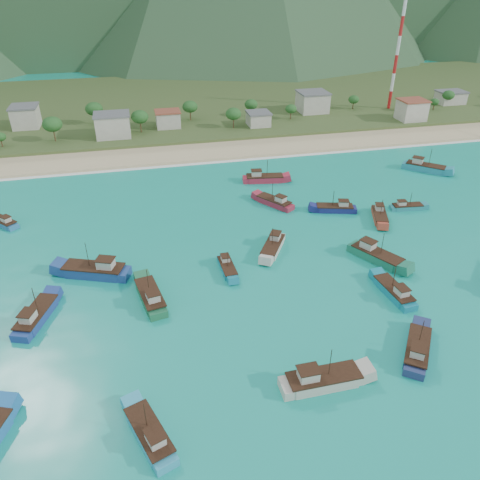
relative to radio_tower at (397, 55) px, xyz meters
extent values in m
plane|color=#0C8877|center=(-79.44, -108.00, -21.58)|extent=(600.00, 600.00, 0.00)
cube|color=beige|center=(-79.44, -29.00, -21.58)|extent=(400.00, 18.00, 1.20)
cube|color=#385123|center=(-79.44, 32.00, -21.58)|extent=(400.00, 110.00, 2.40)
cube|color=white|center=(-79.44, -38.50, -21.58)|extent=(400.00, 2.50, 0.08)
cube|color=beige|center=(-136.13, 5.65, -16.51)|extent=(8.57, 9.36, 6.94)
cube|color=beige|center=(-106.44, -12.08, -16.40)|extent=(10.95, 8.50, 7.16)
cube|color=beige|center=(-87.84, -5.61, -17.35)|extent=(8.14, 6.79, 5.26)
cube|color=beige|center=(-56.52, -10.71, -17.83)|extent=(7.41, 7.48, 4.30)
cube|color=beige|center=(-31.57, 2.14, -16.43)|extent=(10.54, 10.17, 7.10)
cube|color=beige|center=(-0.25, -16.55, -16.55)|extent=(9.01, 8.02, 6.86)
cube|color=beige|center=(28.15, 1.26, -17.72)|extent=(10.55, 7.55, 4.52)
cylinder|color=red|center=(0.00, 0.00, -16.65)|extent=(1.20, 1.20, 6.66)
cylinder|color=white|center=(0.00, 0.00, -9.99)|extent=(1.20, 1.20, 6.66)
cylinder|color=red|center=(0.00, 0.00, -3.33)|extent=(1.20, 1.20, 6.66)
cylinder|color=white|center=(0.00, 0.00, 3.33)|extent=(1.20, 1.20, 6.66)
cylinder|color=red|center=(0.00, 0.00, 9.99)|extent=(1.20, 1.20, 6.66)
cylinder|color=white|center=(0.00, 0.00, 16.65)|extent=(1.20, 1.20, 6.66)
cube|color=navy|center=(-55.26, -76.82, -21.11)|extent=(10.01, 5.30, 1.75)
cube|color=beige|center=(-53.37, -77.34, -19.52)|extent=(2.57, 2.28, 1.42)
cylinder|color=#382114|center=(-55.79, -76.67, -18.27)|extent=(0.12, 0.12, 3.93)
cube|color=#137A94|center=(-85.26, -95.75, -21.25)|extent=(2.68, 8.14, 1.46)
cube|color=beige|center=(-85.32, -94.11, -19.92)|extent=(1.54, 1.88, 1.19)
cylinder|color=#382114|center=(-85.25, -96.21, -18.87)|extent=(0.12, 0.12, 3.30)
cube|color=navy|center=(-118.89, -102.83, -21.00)|extent=(6.65, 11.21, 1.96)
cube|color=beige|center=(-119.64, -104.90, -19.22)|extent=(2.69, 2.97, 1.59)
cylinder|color=#382114|center=(-118.68, -102.25, -17.82)|extent=(0.12, 0.12, 4.40)
cube|color=beige|center=(-74.69, -90.61, -21.06)|extent=(7.74, 10.17, 1.83)
cube|color=beige|center=(-73.63, -88.84, -19.40)|extent=(2.76, 2.91, 1.49)
cylinder|color=#382114|center=(-74.99, -91.10, -18.08)|extent=(0.12, 0.12, 4.12)
cube|color=#1D653F|center=(-100.26, -101.81, -20.98)|extent=(5.26, 11.37, 1.99)
cube|color=beige|center=(-99.84, -104.01, -19.18)|extent=(2.44, 2.83, 1.62)
cylinder|color=#382114|center=(-100.38, -101.20, -17.74)|extent=(0.12, 0.12, 4.48)
cube|color=beige|center=(-77.94, -126.64, -20.92)|extent=(11.69, 3.60, 2.12)
cube|color=beige|center=(-80.32, -126.67, -19.00)|extent=(2.67, 2.17, 1.72)
cylinder|color=#382114|center=(-77.28, -126.63, -17.48)|extent=(0.12, 0.12, 4.76)
cube|color=navy|center=(-61.80, -124.00, -21.02)|extent=(8.77, 10.37, 1.92)
cube|color=beige|center=(-63.08, -125.74, -19.27)|extent=(2.98, 3.08, 1.56)
cylinder|color=#382114|center=(-61.45, -123.51, -17.89)|extent=(0.12, 0.12, 4.33)
cube|color=maroon|center=(-68.40, -70.28, -21.07)|extent=(8.13, 9.93, 1.82)
cube|color=beige|center=(-67.24, -71.97, -19.41)|extent=(2.81, 2.92, 1.48)
cylinder|color=#382114|center=(-68.72, -69.81, -18.10)|extent=(0.12, 0.12, 4.10)
cube|color=#AC263B|center=(-66.77, -55.98, -20.97)|extent=(11.43, 4.97, 2.01)
cube|color=beige|center=(-69.01, -55.62, -19.15)|extent=(2.80, 2.39, 1.63)
cylinder|color=#382114|center=(-66.15, -56.08, -17.71)|extent=(0.12, 0.12, 4.52)
cube|color=#2F9BBE|center=(-102.13, -129.82, -21.05)|extent=(6.37, 10.63, 1.86)
cube|color=beige|center=(-101.41, -131.78, -19.37)|extent=(2.56, 2.83, 1.51)
cylinder|color=#382114|center=(-102.33, -129.28, -18.03)|extent=(0.12, 0.12, 4.18)
cube|color=navy|center=(-110.14, -91.71, -20.82)|extent=(13.27, 8.13, 2.32)
cube|color=beige|center=(-107.71, -92.66, -18.71)|extent=(3.55, 3.23, 1.89)
cylinder|color=#382114|center=(-110.82, -91.45, -17.04)|extent=(0.12, 0.12, 5.22)
cube|color=#1D7456|center=(-55.55, -98.88, -20.92)|extent=(8.66, 11.77, 2.11)
cube|color=beige|center=(-56.71, -96.81, -19.02)|extent=(3.14, 3.33, 1.71)
cylinder|color=#382114|center=(-55.23, -99.45, -17.50)|extent=(0.12, 0.12, 4.74)
cube|color=teal|center=(-19.96, -58.84, -20.90)|extent=(11.03, 10.61, 2.15)
cube|color=beige|center=(-21.73, -57.20, -18.96)|extent=(3.44, 3.41, 1.75)
cylinder|color=#382114|center=(-19.47, -59.30, -17.41)|extent=(0.12, 0.12, 4.83)
cube|color=teal|center=(-37.70, -79.73, -21.26)|extent=(8.15, 3.20, 1.44)
cube|color=beige|center=(-39.31, -79.55, -19.95)|extent=(1.95, 1.64, 1.17)
cylinder|color=#382114|center=(-37.25, -79.78, -18.91)|extent=(0.12, 0.12, 3.25)
cube|color=#0F7B93|center=(-58.00, -109.90, -21.08)|extent=(3.84, 10.09, 1.79)
cube|color=beige|center=(-57.81, -111.91, -19.46)|extent=(2.01, 2.40, 1.46)
cylinder|color=#382114|center=(-58.06, -109.34, -18.17)|extent=(0.12, 0.12, 4.03)
cube|color=#A93C2A|center=(-46.67, -82.90, -21.12)|extent=(5.83, 9.77, 1.71)
cube|color=beige|center=(-46.01, -81.10, -19.58)|extent=(2.35, 2.59, 1.39)
cylinder|color=#382114|center=(-46.86, -83.40, -18.35)|extent=(0.12, 0.12, 3.84)
cube|color=teal|center=(-131.11, -66.18, -21.20)|extent=(7.65, 8.03, 1.56)
cube|color=beige|center=(-129.93, -67.47, -19.79)|extent=(2.47, 2.50, 1.27)
camera|label=1|loc=(-99.64, -169.01, 29.19)|focal=35.00mm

